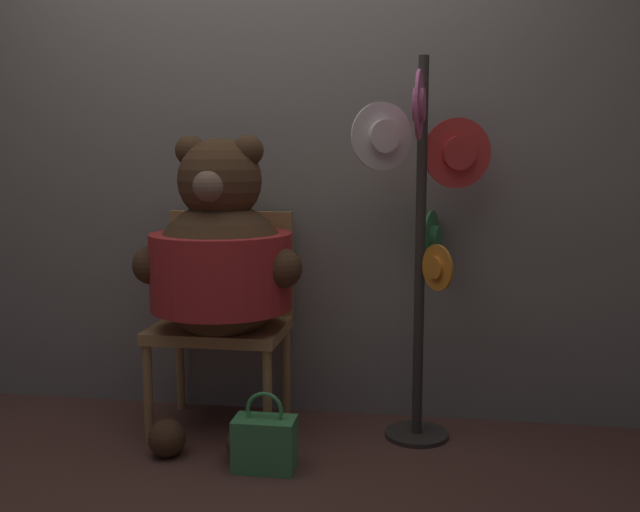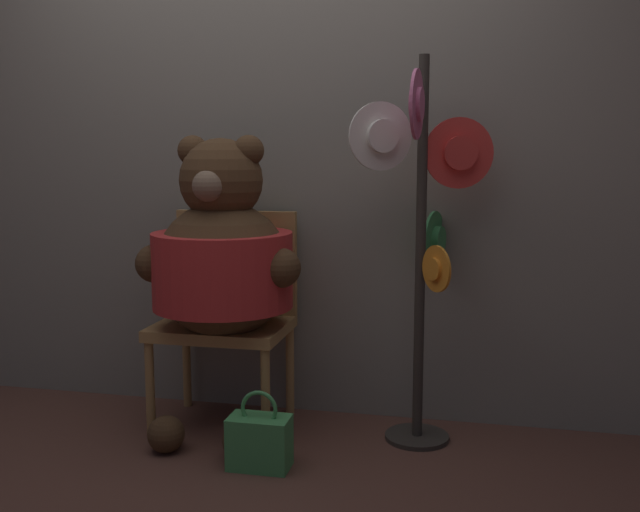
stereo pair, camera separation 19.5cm
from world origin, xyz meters
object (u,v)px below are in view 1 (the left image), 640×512
chair (225,308)px  hat_display_rack (423,222)px  handbag_on_ground (265,442)px  teddy_bear (221,262)px

chair → hat_display_rack: hat_display_rack is taller
chair → handbag_on_ground: bearing=-58.5°
teddy_bear → handbag_on_ground: size_ratio=4.15×
chair → handbag_on_ground: (0.30, -0.48, -0.43)m
chair → hat_display_rack: bearing=-4.4°
hat_display_rack → handbag_on_ground: hat_display_rack is taller
chair → handbag_on_ground: 0.71m
chair → teddy_bear: teddy_bear is taller
chair → teddy_bear: bearing=-77.8°
handbag_on_ground → hat_display_rack: bearing=34.7°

